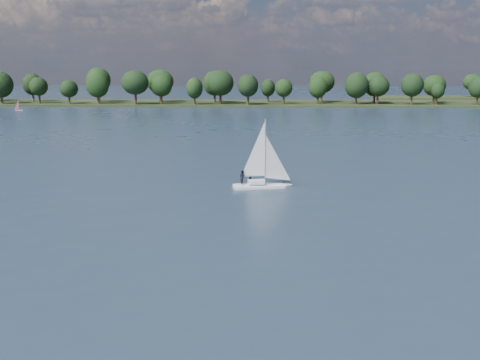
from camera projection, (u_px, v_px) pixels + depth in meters
The scene contains 5 objects.
ground at pixel (304, 136), 125.39m from camera, with size 700.00×700.00×0.00m, color #233342.
far_shore at pixel (283, 104), 234.92m from camera, with size 660.00×40.00×1.50m, color black.
sailboat at pixel (260, 168), 70.36m from camera, with size 7.50×3.43×9.53m.
dinghy_pink at pixel (19, 108), 197.86m from camera, with size 2.80×1.95×4.16m.
treeline at pixel (248, 85), 230.12m from camera, with size 562.52×73.77×17.81m.
Camera 1 is at (-10.95, -25.28, 15.63)m, focal length 40.00 mm.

